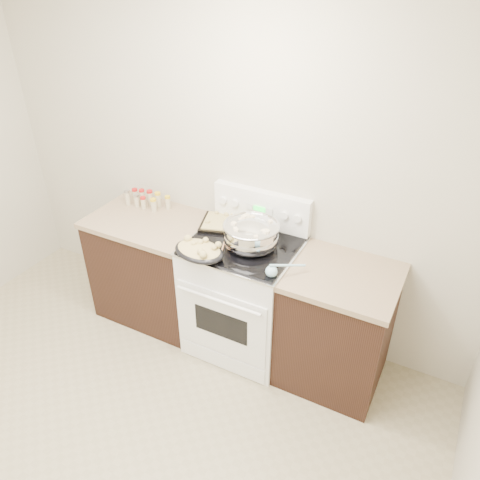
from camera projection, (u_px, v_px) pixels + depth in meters
The scene contains 11 objects.
ground_plane at pixel (87, 469), 2.88m from camera, with size 4.00×3.50×0.02m, color tan.
room_shell at pixel (15, 232), 1.96m from camera, with size 4.10×3.60×2.75m.
counter_left at pixel (155, 266), 3.89m from camera, with size 0.93×0.67×0.92m.
counter_right at pixel (336, 327), 3.27m from camera, with size 0.73×0.67×0.92m.
kitchen_range at pixel (243, 293), 3.54m from camera, with size 0.78×0.73×1.22m.
mixing_bowl at pixel (251, 235), 3.21m from camera, with size 0.48×0.48×0.23m.
roasting_pan at pixel (199, 250), 3.14m from camera, with size 0.40×0.31×0.11m.
baking_sheet at pixel (231, 223), 3.51m from camera, with size 0.51×0.43×0.06m.
wooden_spoon at pixel (215, 251), 3.19m from camera, with size 0.11×0.28×0.04m.
blue_ladle at pixel (273, 271), 2.97m from camera, with size 0.21×0.21×0.10m.
spice_jars at pixel (146, 199), 3.79m from camera, with size 0.38×0.14×0.13m.
Camera 1 is at (1.61, -1.05, 2.73)m, focal length 35.00 mm.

